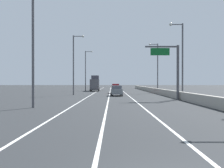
% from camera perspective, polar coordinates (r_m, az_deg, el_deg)
% --- Properties ---
extents(ground_plane, '(320.00, 320.00, 0.00)m').
position_cam_1_polar(ground_plane, '(69.78, 1.00, -1.61)').
color(ground_plane, '#26282B').
extents(lane_stripe_left, '(0.16, 130.00, 0.00)m').
position_cam_1_polar(lane_stripe_left, '(60.91, -4.00, -1.90)').
color(lane_stripe_left, silver).
rests_on(lane_stripe_left, ground_plane).
extents(lane_stripe_center, '(0.16, 130.00, 0.00)m').
position_cam_1_polar(lane_stripe_center, '(60.78, -0.71, -1.90)').
color(lane_stripe_center, silver).
rests_on(lane_stripe_center, ground_plane).
extents(lane_stripe_right, '(0.16, 130.00, 0.00)m').
position_cam_1_polar(lane_stripe_right, '(60.85, 2.59, -1.90)').
color(lane_stripe_right, silver).
rests_on(lane_stripe_right, ground_plane).
extents(jersey_barrier_right, '(0.60, 120.00, 1.10)m').
position_cam_1_polar(jersey_barrier_right, '(46.77, 11.66, -1.92)').
color(jersey_barrier_right, '#9E998E').
rests_on(jersey_barrier_right, ground_plane).
extents(overhead_sign_gantry, '(4.68, 0.36, 7.50)m').
position_cam_1_polar(overhead_sign_gantry, '(36.99, 12.75, 3.95)').
color(overhead_sign_gantry, '#47474C').
rests_on(overhead_sign_gantry, ground_plane).
extents(lamp_post_right_second, '(2.14, 0.44, 11.32)m').
position_cam_1_polar(lamp_post_right_second, '(41.01, 14.50, 5.98)').
color(lamp_post_right_second, '#4C4C51').
rests_on(lamp_post_right_second, ground_plane).
extents(lamp_post_right_third, '(2.14, 0.44, 11.32)m').
position_cam_1_polar(lamp_post_right_third, '(61.08, 9.42, 4.14)').
color(lamp_post_right_third, '#4C4C51').
rests_on(lamp_post_right_third, ground_plane).
extents(lamp_post_left_near, '(2.14, 0.44, 11.32)m').
position_cam_1_polar(lamp_post_left_near, '(26.20, -16.51, 9.17)').
color(lamp_post_left_near, '#4C4C51').
rests_on(lamp_post_left_near, ground_plane).
extents(lamp_post_left_mid, '(2.14, 0.44, 11.32)m').
position_cam_1_polar(lamp_post_left_mid, '(50.25, -8.34, 4.95)').
color(lamp_post_left_mid, '#4C4C51').
rests_on(lamp_post_left_mid, ground_plane).
extents(lamp_post_left_far, '(2.14, 0.44, 11.32)m').
position_cam_1_polar(lamp_post_left_far, '(74.80, -5.84, 3.45)').
color(lamp_post_left_far, '#4C4C51').
rests_on(lamp_post_left_far, ground_plane).
extents(car_black_0, '(1.82, 4.69, 2.02)m').
position_cam_1_polar(car_black_0, '(84.64, -3.78, -0.58)').
color(car_black_0, black).
rests_on(car_black_0, ground_plane).
extents(car_green_1, '(2.07, 4.36, 1.86)m').
position_cam_1_polar(car_green_1, '(80.91, 0.61, -0.68)').
color(car_green_1, '#196033').
rests_on(car_green_1, ground_plane).
extents(car_red_2, '(1.83, 4.13, 2.09)m').
position_cam_1_polar(car_red_2, '(57.15, 0.57, -1.01)').
color(car_red_2, red).
rests_on(car_red_2, ground_plane).
extents(car_gray_3, '(2.09, 4.73, 1.86)m').
position_cam_1_polar(car_gray_3, '(46.69, 0.75, -1.45)').
color(car_gray_3, slate).
rests_on(car_gray_3, ground_plane).
extents(box_truck, '(2.63, 7.62, 4.33)m').
position_cam_1_polar(box_truck, '(72.55, -3.97, 0.03)').
color(box_truck, '#4C4C51').
rests_on(box_truck, ground_plane).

